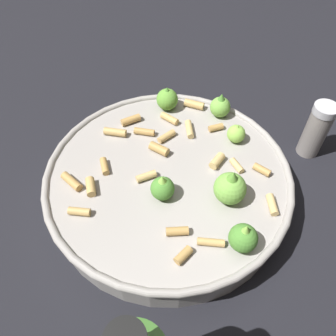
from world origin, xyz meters
The scene contains 3 objects.
ground_plane centered at (0.00, 0.00, 0.00)m, with size 2.40×2.40×0.00m, color black.
cooking_pan centered at (0.00, 0.00, 0.03)m, with size 0.34×0.34×0.10m.
pepper_shaker centered at (0.23, -0.07, 0.05)m, with size 0.04×0.04×0.09m.
Camera 1 is at (-0.18, -0.23, 0.40)m, focal length 35.70 mm.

